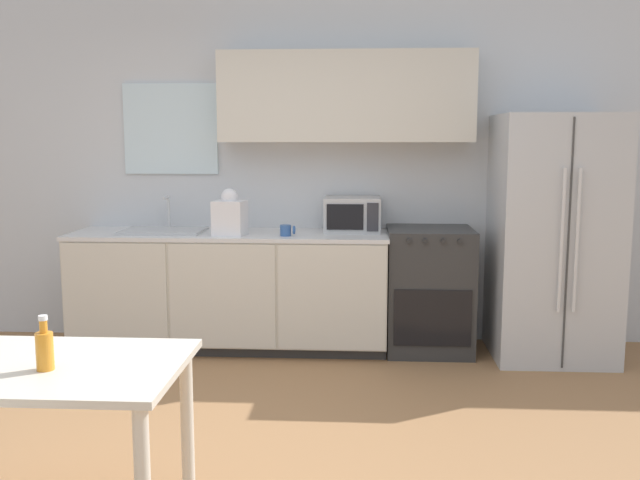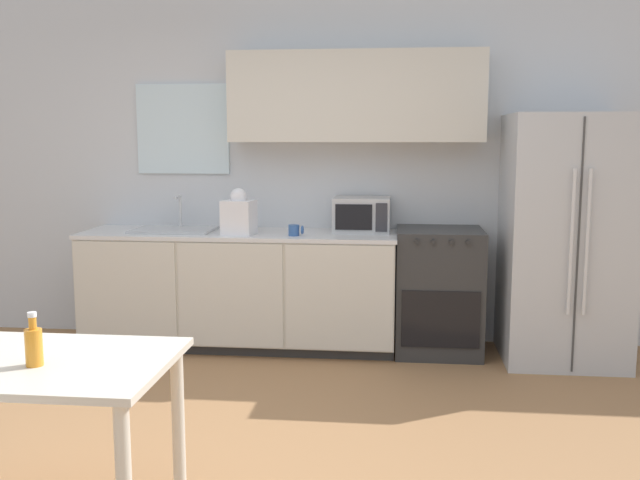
% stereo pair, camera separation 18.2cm
% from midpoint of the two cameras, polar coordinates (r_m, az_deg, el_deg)
% --- Properties ---
extents(ground_plane, '(12.00, 12.00, 0.00)m').
position_cam_midpoint_polar(ground_plane, '(3.73, -8.88, -17.47)').
color(ground_plane, '#9E7047').
extents(wall_back, '(12.00, 0.38, 2.70)m').
position_cam_midpoint_polar(wall_back, '(5.64, -3.35, 6.58)').
color(wall_back, silver).
rests_on(wall_back, ground_plane).
extents(kitchen_counter, '(2.40, 0.66, 0.89)m').
position_cam_midpoint_polar(kitchen_counter, '(5.52, -8.12, -3.97)').
color(kitchen_counter, '#333333').
rests_on(kitchen_counter, ground_plane).
extents(oven_range, '(0.63, 0.63, 0.93)m').
position_cam_midpoint_polar(oven_range, '(5.44, 7.78, -3.99)').
color(oven_range, '#2D2D2D').
rests_on(oven_range, ground_plane).
extents(refrigerator, '(0.84, 0.81, 1.77)m').
position_cam_midpoint_polar(refrigerator, '(5.43, 17.23, 0.20)').
color(refrigerator, silver).
rests_on(refrigerator, ground_plane).
extents(kitchen_sink, '(0.61, 0.43, 0.26)m').
position_cam_midpoint_polar(kitchen_sink, '(5.57, -13.34, 0.80)').
color(kitchen_sink, '#B7BABC').
rests_on(kitchen_sink, kitchen_counter).
extents(microwave, '(0.42, 0.36, 0.26)m').
position_cam_midpoint_polar(microwave, '(5.43, 1.64, 2.05)').
color(microwave, '#B7BABC').
rests_on(microwave, kitchen_counter).
extents(coffee_mug, '(0.11, 0.08, 0.08)m').
position_cam_midpoint_polar(coffee_mug, '(5.21, -3.69, 0.77)').
color(coffee_mug, '#335999').
rests_on(coffee_mug, kitchen_counter).
extents(grocery_bag_0, '(0.25, 0.22, 0.34)m').
position_cam_midpoint_polar(grocery_bag_0, '(5.28, -8.21, 1.99)').
color(grocery_bag_0, white).
rests_on(grocery_bag_0, kitchen_counter).
extents(dining_table, '(1.13, 0.74, 0.75)m').
position_cam_midpoint_polar(dining_table, '(3.05, -23.31, -11.11)').
color(dining_table, beige).
rests_on(dining_table, ground_plane).
extents(drink_bottle, '(0.07, 0.07, 0.21)m').
position_cam_midpoint_polar(drink_bottle, '(2.90, -22.87, -8.04)').
color(drink_bottle, orange).
rests_on(drink_bottle, dining_table).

